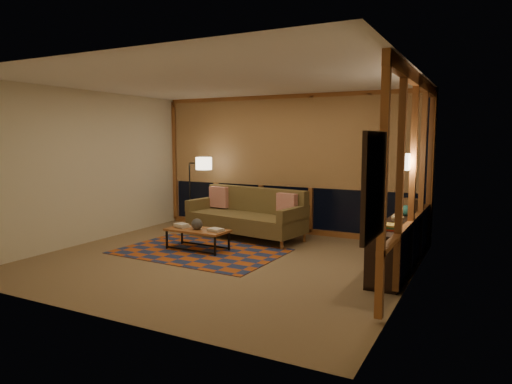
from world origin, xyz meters
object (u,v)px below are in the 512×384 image
at_px(sofa, 245,214).
at_px(bookshelf, 401,242).
at_px(coffee_table, 198,240).
at_px(floor_lamp, 190,193).

height_order(sofa, bookshelf, sofa).
bearing_deg(coffee_table, bookshelf, 13.04).
bearing_deg(bookshelf, sofa, 169.25).
relative_size(sofa, floor_lamp, 1.50).
distance_m(sofa, bookshelf, 2.97).
xyz_separation_m(coffee_table, floor_lamp, (-1.20, 1.48, 0.57)).
height_order(sofa, floor_lamp, floor_lamp).
relative_size(sofa, bookshelf, 0.81).
relative_size(sofa, coffee_table, 2.09).
bearing_deg(sofa, coffee_table, -93.07).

